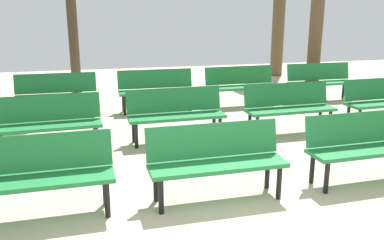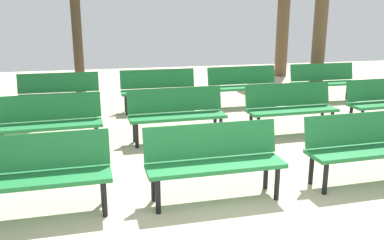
% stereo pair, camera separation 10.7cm
% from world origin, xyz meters
% --- Properties ---
extents(bench_r0_c1, '(1.61, 0.53, 0.87)m').
position_xyz_m(bench_r0_c1, '(-2.04, 1.55, 0.50)').
color(bench_r0_c1, '#1E7238').
rests_on(bench_r0_c1, ground_plane).
extents(bench_r0_c2, '(1.61, 0.53, 0.87)m').
position_xyz_m(bench_r0_c2, '(-0.07, 1.54, 0.50)').
color(bench_r0_c2, '#1E7238').
rests_on(bench_r0_c2, ground_plane).
extents(bench_r0_c3, '(1.62, 0.56, 0.87)m').
position_xyz_m(bench_r0_c3, '(1.95, 1.60, 0.50)').
color(bench_r0_c3, '#1E7238').
rests_on(bench_r0_c3, ground_plane).
extents(bench_r1_c1, '(1.62, 0.57, 0.87)m').
position_xyz_m(bench_r1_c1, '(-2.12, 3.68, 0.50)').
color(bench_r1_c1, '#1E7238').
rests_on(bench_r1_c1, ground_plane).
extents(bench_r1_c2, '(1.61, 0.53, 0.87)m').
position_xyz_m(bench_r1_c2, '(-0.10, 3.79, 0.50)').
color(bench_r1_c2, '#1E7238').
rests_on(bench_r1_c2, ground_plane).
extents(bench_r1_c3, '(1.62, 0.54, 0.87)m').
position_xyz_m(bench_r1_c3, '(1.94, 3.77, 0.50)').
color(bench_r1_c3, '#1E7238').
rests_on(bench_r1_c3, ground_plane).
extents(bench_r2_c1, '(1.60, 0.48, 0.87)m').
position_xyz_m(bench_r2_c1, '(-2.15, 5.86, 0.50)').
color(bench_r2_c1, '#1E7238').
rests_on(bench_r2_c1, ground_plane).
extents(bench_r2_c2, '(1.60, 0.49, 0.87)m').
position_xyz_m(bench_r2_c2, '(-0.10, 5.91, 0.50)').
color(bench_r2_c2, '#1E7238').
rests_on(bench_r2_c2, ground_plane).
extents(bench_r2_c3, '(1.62, 0.56, 0.87)m').
position_xyz_m(bench_r2_c3, '(1.82, 5.96, 0.50)').
color(bench_r2_c3, '#1E7238').
rests_on(bench_r2_c3, ground_plane).
extents(bench_r2_c4, '(1.60, 0.50, 0.87)m').
position_xyz_m(bench_r2_c4, '(3.84, 6.02, 0.50)').
color(bench_r2_c4, '#1E7238').
rests_on(bench_r2_c4, ground_plane).
extents(tree_2, '(0.34, 0.34, 2.51)m').
position_xyz_m(tree_2, '(4.18, 6.99, 1.26)').
color(tree_2, brown).
rests_on(tree_2, ground_plane).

